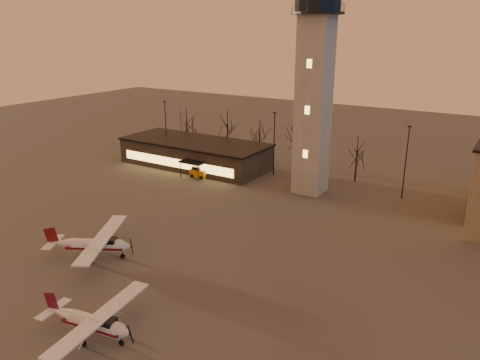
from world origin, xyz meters
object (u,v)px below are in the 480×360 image
object	(u,v)px
control_tower	(315,76)
cessna_rear	(99,248)
cessna_front	(98,327)
service_cart	(199,173)
terminal	(195,153)

from	to	relation	value
control_tower	cessna_rear	distance (m)	35.20
cessna_front	service_cart	bearing A→B (deg)	107.43
terminal	cessna_rear	distance (m)	34.47
terminal	cessna_rear	bearing A→B (deg)	-69.14
control_tower	service_cart	size ratio (longest dim) A/B	12.03
service_cart	terminal	bearing A→B (deg)	131.66
control_tower	cessna_front	world-z (taller)	control_tower
cessna_rear	cessna_front	bearing A→B (deg)	-71.12
cessna_front	cessna_rear	bearing A→B (deg)	128.86
cessna_front	service_cart	world-z (taller)	cessna_front
terminal	cessna_front	xyz separation A→B (m)	(22.24, -41.36, -1.15)
terminal	cessna_rear	world-z (taller)	terminal
terminal	cessna_front	distance (m)	46.97
control_tower	terminal	bearing A→B (deg)	174.85
cessna_front	cessna_rear	world-z (taller)	cessna_rear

